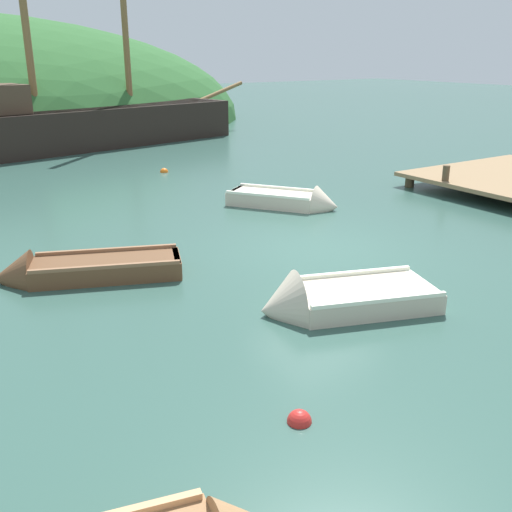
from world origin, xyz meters
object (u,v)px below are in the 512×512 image
at_px(sailing_ship, 81,132).
at_px(buoy_orange, 164,172).
at_px(rowboat_outer_left, 290,202).
at_px(rowboat_far, 78,273).
at_px(buoy_red, 299,422).
at_px(rowboat_center, 332,303).

bearing_deg(sailing_ship, buoy_orange, -96.92).
bearing_deg(rowboat_outer_left, buoy_orange, 151.91).
distance_m(rowboat_far, buoy_red, 5.91).
bearing_deg(buoy_orange, rowboat_far, -123.58).
xyz_separation_m(rowboat_outer_left, buoy_red, (-5.73, -8.04, -0.13)).
bearing_deg(buoy_orange, rowboat_center, -101.87).
xyz_separation_m(rowboat_far, rowboat_center, (3.09, -3.67, -0.00)).
xyz_separation_m(buoy_red, buoy_orange, (4.89, 14.37, 0.00)).
xyz_separation_m(sailing_ship, rowboat_outer_left, (1.42, -13.80, -0.51)).
height_order(sailing_ship, buoy_orange, sailing_ship).
height_order(rowboat_far, buoy_red, rowboat_far).
distance_m(sailing_ship, rowboat_far, 16.76).
distance_m(rowboat_far, rowboat_center, 4.80).
relative_size(sailing_ship, rowboat_outer_left, 5.41).
bearing_deg(rowboat_outer_left, buoy_red, -71.16).
bearing_deg(rowboat_outer_left, rowboat_far, -107.15).
bearing_deg(sailing_ship, buoy_red, -112.53).
relative_size(rowboat_far, rowboat_center, 1.12).
height_order(rowboat_far, buoy_orange, rowboat_far).
xyz_separation_m(sailing_ship, rowboat_far, (-5.06, -15.97, -0.52)).
distance_m(rowboat_center, buoy_orange, 12.44).
relative_size(rowboat_center, rowboat_outer_left, 1.03).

